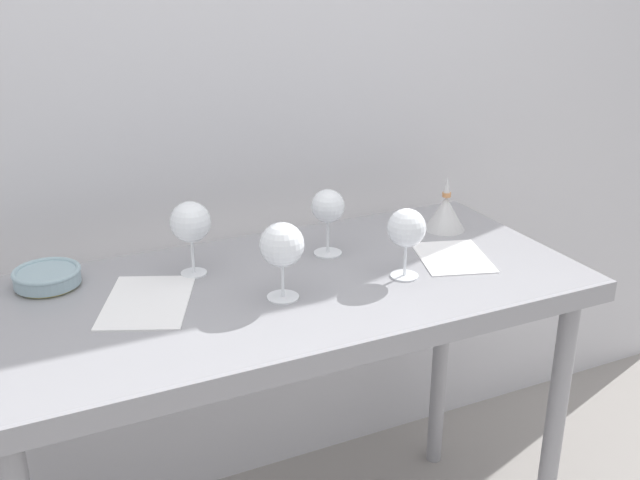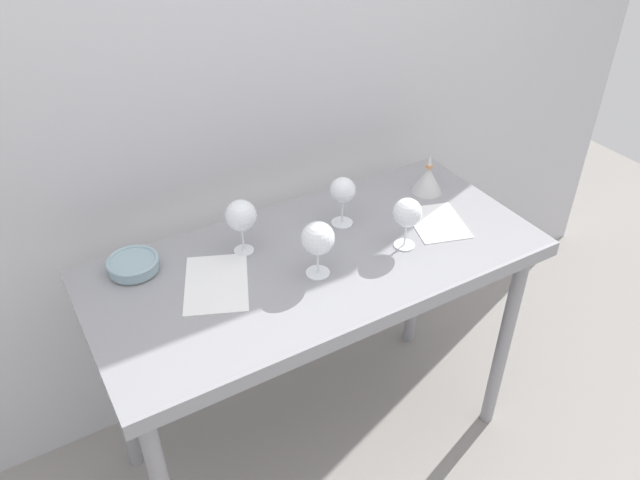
# 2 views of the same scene
# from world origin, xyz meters

# --- Properties ---
(back_wall) EXTENTS (3.80, 0.04, 2.60)m
(back_wall) POSITION_xyz_m (0.00, 0.49, 1.30)
(back_wall) COLOR silver
(back_wall) RESTS_ON ground_plane
(steel_counter) EXTENTS (1.40, 0.65, 0.90)m
(steel_counter) POSITION_xyz_m (0.00, -0.01, 0.79)
(steel_counter) COLOR gray
(steel_counter) RESTS_ON ground_plane
(wine_glass_near_center) EXTENTS (0.10, 0.10, 0.18)m
(wine_glass_near_center) POSITION_xyz_m (-0.04, -0.08, 1.02)
(wine_glass_near_center) COLOR white
(wine_glass_near_center) RESTS_ON steel_counter
(wine_glass_near_right) EXTENTS (0.09, 0.09, 0.17)m
(wine_glass_near_right) POSITION_xyz_m (0.26, -0.09, 1.02)
(wine_glass_near_right) COLOR white
(wine_glass_near_right) RESTS_ON steel_counter
(wine_glass_far_left) EXTENTS (0.10, 0.10, 0.18)m
(wine_glass_far_left) POSITION_xyz_m (-0.18, 0.14, 1.03)
(wine_glass_far_left) COLOR white
(wine_glass_far_left) RESTS_ON steel_counter
(wine_glass_far_right) EXTENTS (0.08, 0.08, 0.17)m
(wine_glass_far_right) POSITION_xyz_m (0.16, 0.11, 1.02)
(wine_glass_far_right) COLOR white
(wine_glass_far_right) RESTS_ON steel_counter
(tasting_sheet_upper) EXTENTS (0.22, 0.25, 0.00)m
(tasting_sheet_upper) POSITION_xyz_m (0.43, -0.05, 0.90)
(tasting_sheet_upper) COLOR white
(tasting_sheet_upper) RESTS_ON steel_counter
(tasting_sheet_lower) EXTENTS (0.27, 0.32, 0.00)m
(tasting_sheet_lower) POSITION_xyz_m (-0.32, 0.03, 0.90)
(tasting_sheet_lower) COLOR white
(tasting_sheet_lower) RESTS_ON steel_counter
(tasting_bowl) EXTENTS (0.15, 0.15, 0.04)m
(tasting_bowl) POSITION_xyz_m (-0.51, 0.21, 0.92)
(tasting_bowl) COLOR #DBCC66
(tasting_bowl) RESTS_ON steel_counter
(decanter_funnel) EXTENTS (0.11, 0.11, 0.15)m
(decanter_funnel) POSITION_xyz_m (0.53, 0.13, 0.95)
(decanter_funnel) COLOR beige
(decanter_funnel) RESTS_ON steel_counter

